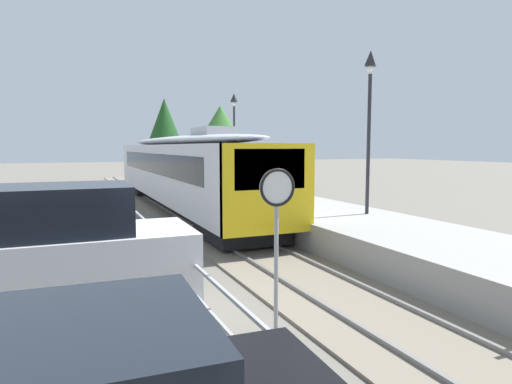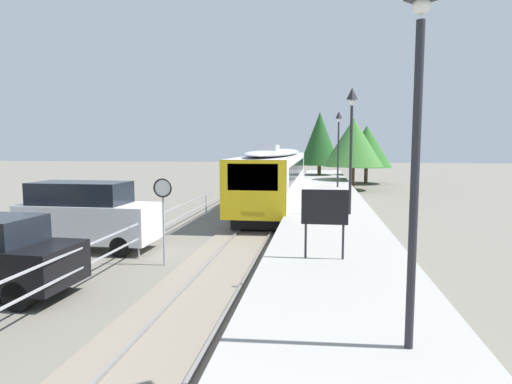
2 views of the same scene
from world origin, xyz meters
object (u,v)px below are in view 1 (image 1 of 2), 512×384
Objects in this scene: commuter_train at (180,167)px; platform_lamp_mid_platform at (370,101)px; speed_limit_sign at (277,211)px; platform_lamp_far_end at (234,121)px; parked_van_white at (37,260)px.

commuter_train is 10.48m from platform_lamp_mid_platform.
commuter_train reaches higher than speed_limit_sign.
platform_lamp_far_end is at bearing 39.32° from commuter_train.
platform_lamp_mid_platform reaches higher than parked_van_white.
platform_lamp_far_end is 19.67m from speed_limit_sign.
speed_limit_sign is (-6.20, -5.83, -2.50)m from platform_lamp_mid_platform.
platform_lamp_mid_platform is at bearing -90.00° from platform_lamp_far_end.
platform_lamp_mid_platform is (4.06, -9.34, 2.47)m from commuter_train.
commuter_train is at bearing 67.18° from parked_van_white.
platform_lamp_far_end is at bearing 90.00° from platform_lamp_mid_platform.
commuter_train is 15.32m from speed_limit_sign.
platform_lamp_mid_platform is 1.00× the size of platform_lamp_far_end.
commuter_train is 3.92× the size of platform_lamp_mid_platform.
speed_limit_sign is at bearing -25.30° from parked_van_white.
platform_lamp_far_end reaches higher than speed_limit_sign.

